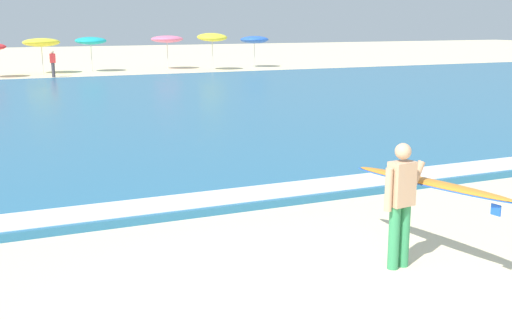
# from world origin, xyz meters

# --- Properties ---
(ground_plane) EXTENTS (160.00, 160.00, 0.00)m
(ground_plane) POSITION_xyz_m (0.00, 0.00, 0.00)
(ground_plane) COLOR beige
(sea) EXTENTS (120.00, 28.00, 0.14)m
(sea) POSITION_xyz_m (0.00, 18.18, 0.07)
(sea) COLOR teal
(sea) RESTS_ON ground
(surf_foam) EXTENTS (120.00, 0.99, 0.01)m
(surf_foam) POSITION_xyz_m (0.00, 4.78, 0.15)
(surf_foam) COLOR white
(surf_foam) RESTS_ON sea
(surfer_with_board) EXTENTS (1.14, 2.91, 1.73)m
(surfer_with_board) POSITION_xyz_m (2.01, 0.95, 1.04)
(surfer_with_board) COLOR #338E56
(surfer_with_board) RESTS_ON ground
(beach_umbrella_3) EXTENTS (2.27, 2.30, 2.26)m
(beach_umbrella_3) POSITION_xyz_m (1.23, 37.10, 1.94)
(beach_umbrella_3) COLOR beige
(beach_umbrella_3) RESTS_ON ground
(beach_umbrella_4) EXTENTS (2.01, 2.02, 2.27)m
(beach_umbrella_4) POSITION_xyz_m (4.32, 37.34, 1.99)
(beach_umbrella_4) COLOR beige
(beach_umbrella_4) RESTS_ON ground
(beach_umbrella_5) EXTENTS (2.18, 2.18, 2.29)m
(beach_umbrella_5) POSITION_xyz_m (9.50, 37.57, 2.03)
(beach_umbrella_5) COLOR beige
(beach_umbrella_5) RESTS_ON ground
(beach_umbrella_6) EXTENTS (2.01, 2.05, 2.51)m
(beach_umbrella_6) POSITION_xyz_m (12.02, 35.56, 2.17)
(beach_umbrella_6) COLOR beige
(beach_umbrella_6) RESTS_ON ground
(beach_umbrella_7) EXTENTS (2.01, 2.01, 2.21)m
(beach_umbrella_7) POSITION_xyz_m (15.65, 36.76, 1.94)
(beach_umbrella_7) COLOR beige
(beach_umbrella_7) RESTS_ON ground
(beachgoer_near_row_left) EXTENTS (0.32, 0.20, 1.58)m
(beachgoer_near_row_left) POSITION_xyz_m (1.49, 34.18, 0.84)
(beachgoer_near_row_left) COLOR #383842
(beachgoer_near_row_left) RESTS_ON ground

